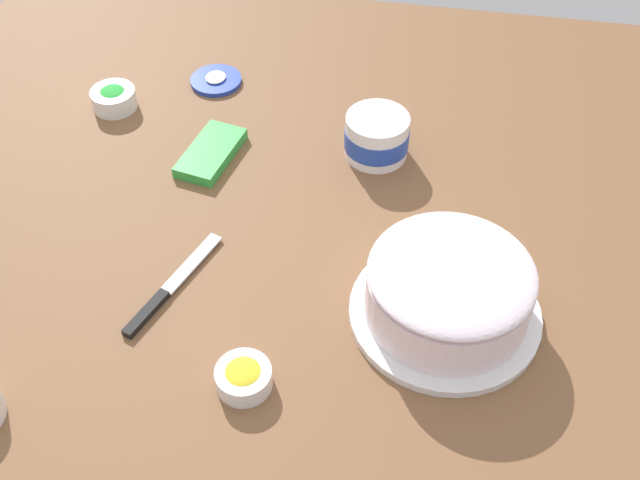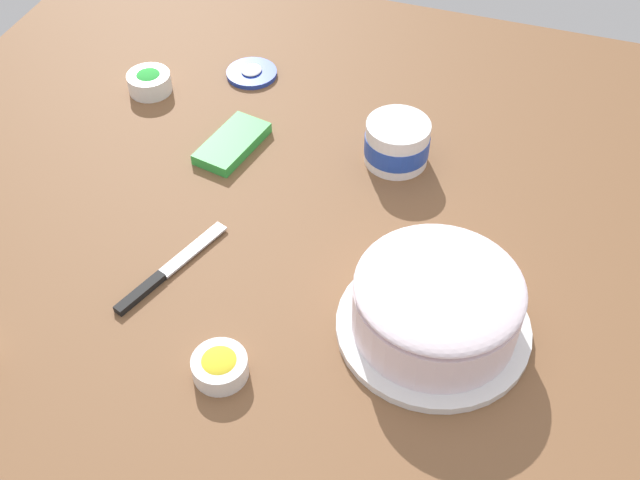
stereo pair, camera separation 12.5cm
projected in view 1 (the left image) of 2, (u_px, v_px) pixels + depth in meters
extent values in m
plane|color=brown|center=(260.00, 225.00, 1.32)|extent=(1.54, 1.54, 0.00)
cylinder|color=white|center=(444.00, 313.00, 1.19)|extent=(0.29, 0.29, 0.01)
cylinder|color=#DBB77A|center=(448.00, 296.00, 1.16)|extent=(0.23, 0.23, 0.07)
cylinder|color=white|center=(448.00, 294.00, 1.15)|extent=(0.25, 0.25, 0.08)
ellipsoid|color=white|center=(452.00, 272.00, 1.12)|extent=(0.25, 0.25, 0.04)
cylinder|color=white|center=(377.00, 136.00, 1.42)|extent=(0.12, 0.12, 0.08)
cylinder|color=#2347B2|center=(377.00, 138.00, 1.43)|extent=(0.12, 0.12, 0.04)
cylinder|color=white|center=(378.00, 121.00, 1.40)|extent=(0.10, 0.10, 0.01)
cylinder|color=#233DAD|center=(216.00, 81.00, 1.60)|extent=(0.11, 0.11, 0.01)
ellipsoid|color=white|center=(216.00, 77.00, 1.60)|extent=(0.05, 0.04, 0.01)
cube|color=silver|center=(192.00, 263.00, 1.26)|extent=(0.14, 0.07, 0.00)
cube|color=black|center=(146.00, 313.00, 1.19)|extent=(0.10, 0.05, 0.01)
cylinder|color=white|center=(114.00, 99.00, 1.54)|extent=(0.09, 0.09, 0.04)
cylinder|color=green|center=(113.00, 96.00, 1.53)|extent=(0.07, 0.07, 0.01)
ellipsoid|color=green|center=(113.00, 93.00, 1.53)|extent=(0.06, 0.06, 0.02)
cylinder|color=white|center=(244.00, 378.00, 1.10)|extent=(0.08, 0.08, 0.03)
cylinder|color=yellow|center=(243.00, 376.00, 1.09)|extent=(0.07, 0.07, 0.01)
ellipsoid|color=yellow|center=(243.00, 373.00, 1.09)|extent=(0.06, 0.06, 0.02)
cube|color=green|center=(211.00, 153.00, 1.44)|extent=(0.17, 0.11, 0.02)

